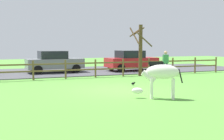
{
  "coord_description": "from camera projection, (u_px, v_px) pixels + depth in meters",
  "views": [
    {
      "loc": [
        -4.89,
        -11.66,
        2.05
      ],
      "look_at": [
        0.1,
        1.37,
        0.78
      ],
      "focal_mm": 44.67,
      "sensor_mm": 36.0,
      "label": 1
    }
  ],
  "objects": [
    {
      "name": "ground_plane",
      "position": [
        121.0,
        90.0,
        12.78
      ],
      "size": [
        60.0,
        60.0,
        0.0
      ],
      "primitive_type": "plane",
      "color": "#549338"
    },
    {
      "name": "parking_asphalt",
      "position": [
        74.0,
        71.0,
        21.42
      ],
      "size": [
        28.0,
        7.4,
        0.05
      ],
      "primitive_type": "cube",
      "color": "#47474C",
      "rests_on": "ground_plane"
    },
    {
      "name": "paddock_fence",
      "position": [
        81.0,
        68.0,
        17.16
      ],
      "size": [
        20.96,
        0.11,
        1.14
      ],
      "color": "brown",
      "rests_on": "ground_plane"
    },
    {
      "name": "bare_tree",
      "position": [
        140.0,
        48.0,
        18.25
      ],
      "size": [
        1.24,
        1.27,
        3.36
      ],
      "color": "#513A23",
      "rests_on": "ground_plane"
    },
    {
      "name": "zebra",
      "position": [
        160.0,
        74.0,
        10.56
      ],
      "size": [
        1.76,
        1.14,
        1.41
      ],
      "color": "white",
      "rests_on": "ground_plane"
    },
    {
      "name": "crow_on_grass",
      "position": [
        133.0,
        83.0,
        13.9
      ],
      "size": [
        0.21,
        0.1,
        0.2
      ],
      "color": "black",
      "rests_on": "ground_plane"
    },
    {
      "name": "parked_car_grey",
      "position": [
        54.0,
        62.0,
        20.12
      ],
      "size": [
        4.11,
        2.11,
        1.56
      ],
      "color": "slate",
      "rests_on": "parking_asphalt"
    },
    {
      "name": "parked_car_red",
      "position": [
        131.0,
        60.0,
        21.64
      ],
      "size": [
        4.12,
        2.13,
        1.56
      ],
      "color": "red",
      "rests_on": "parking_asphalt"
    },
    {
      "name": "visitor_near_fence",
      "position": [
        166.0,
        62.0,
        18.58
      ],
      "size": [
        0.4,
        0.3,
        1.64
      ],
      "color": "#232847",
      "rests_on": "ground_plane"
    }
  ]
}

